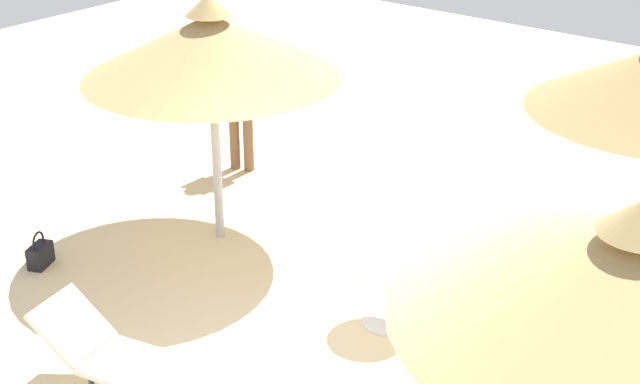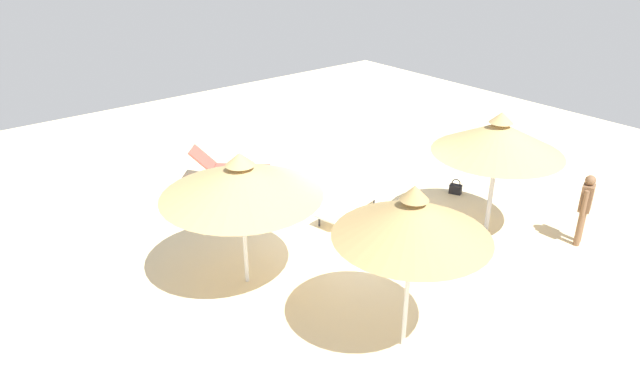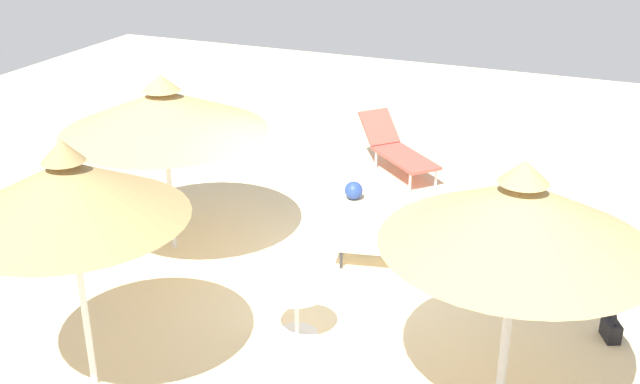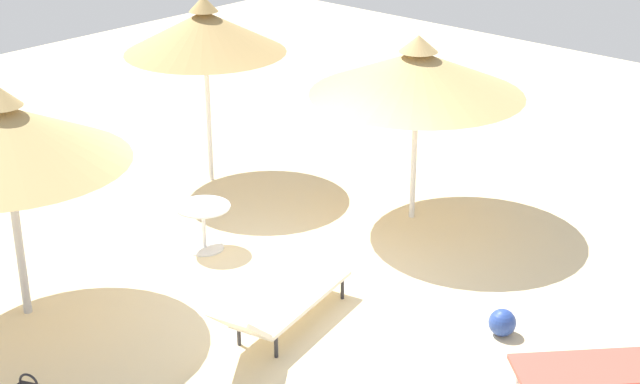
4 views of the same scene
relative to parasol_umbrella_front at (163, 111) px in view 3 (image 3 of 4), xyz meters
name	(u,v)px [view 3 (image 3 of 4)]	position (x,y,z in m)	size (l,w,h in m)	color
ground	(336,278)	(0.14, -2.48, -2.12)	(24.00, 24.00, 0.10)	beige
parasol_umbrella_front	(163,111)	(0.00, 0.00, 0.00)	(2.86, 2.86, 2.57)	white
parasol_umbrella_far_right	(520,214)	(-1.67, -5.04, 0.08)	(2.66, 2.66, 2.69)	#B2B2B7
parasol_umbrella_back	(68,190)	(-3.07, -0.96, 0.21)	(2.34, 2.34, 2.79)	white
lounge_chair_near_right	(415,244)	(0.77, -3.40, -1.73)	(1.00, 2.25, 0.72)	silver
lounge_chair_far_left	(397,148)	(4.10, -2.09, -1.63)	(1.78, 1.87, 0.90)	#CC4C3F
handbag	(611,329)	(-0.04, -6.03, -1.94)	(0.33, 0.27, 0.39)	black
side_table_round	(297,305)	(-1.39, -2.59, -1.65)	(0.70, 0.70, 0.61)	silver
beach_ball	(354,190)	(2.62, -1.82, -1.92)	(0.31, 0.31, 0.31)	navy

